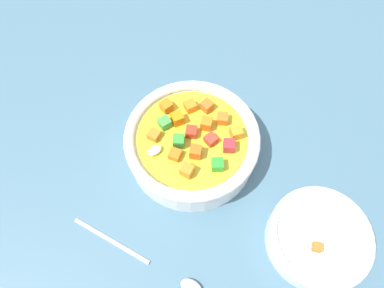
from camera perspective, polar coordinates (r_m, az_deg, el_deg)
The scene contains 4 objects.
ground_plane at distance 59.74cm, azimuth -0.00°, elevation -1.70°, with size 140.00×140.00×2.00cm, color #42667A.
soup_bowl_main at distance 55.88cm, azimuth 0.01°, elevation 0.20°, with size 21.19×21.19×7.14cm.
spoon at distance 53.26cm, azimuth -6.00°, elevation -19.15°, with size 17.74×14.69×1.09cm.
side_bowl_small at distance 54.92cm, azimuth 19.84°, elevation -14.20°, with size 14.64×14.64×4.62cm.
Camera 1 is at (-4.58, -25.26, 52.95)cm, focal length 32.81 mm.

